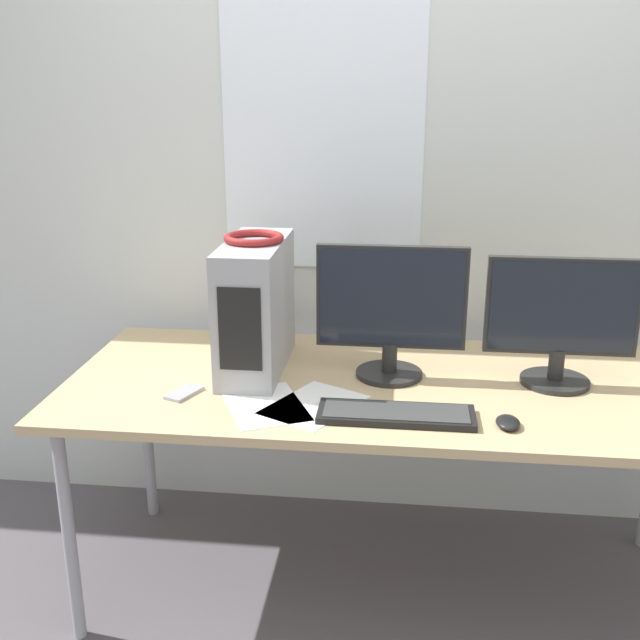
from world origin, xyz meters
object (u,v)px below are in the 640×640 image
mouse (508,422)px  pc_tower (256,306)px  monitor_main (391,309)px  cell_phone (184,393)px  monitor_right_near (561,319)px  keyboard (396,414)px  headphones (254,238)px

mouse → pc_tower: bearing=155.1°
monitor_main → cell_phone: 0.69m
monitor_right_near → cell_phone: bearing=-169.2°
monitor_main → monitor_right_near: size_ratio=1.02×
monitor_main → mouse: bearing=-44.8°
pc_tower → cell_phone: pc_tower is taller
pc_tower → cell_phone: 0.37m
monitor_main → keyboard: 0.38m
headphones → cell_phone: headphones is taller
pc_tower → headphones: bearing=90.0°
keyboard → headphones: bearing=143.9°
monitor_right_near → mouse: (-0.18, -0.33, -0.20)m
pc_tower → monitor_main: bearing=-3.2°
mouse → cell_phone: mouse is taller
headphones → keyboard: (0.46, -0.34, -0.43)m
keyboard → cell_phone: (-0.64, 0.09, -0.01)m
cell_phone → mouse: bearing=16.4°
pc_tower → cell_phone: size_ratio=3.48×
pc_tower → headphones: (0.00, 0.00, 0.22)m
monitor_right_near → headphones: bearing=178.3°
pc_tower → mouse: (0.77, -0.36, -0.20)m
headphones → monitor_main: headphones is taller
monitor_main → pc_tower: bearing=176.8°
pc_tower → headphones: headphones is taller
cell_phone → monitor_main: bearing=42.8°
monitor_main → cell_phone: (-0.61, -0.22, -0.22)m
monitor_main → keyboard: size_ratio=1.06×
headphones → monitor_right_near: 0.98m
pc_tower → headphones: size_ratio=2.52×
mouse → monitor_main: bearing=135.2°
monitor_main → cell_phone: size_ratio=3.41×
headphones → cell_phone: bearing=-125.9°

